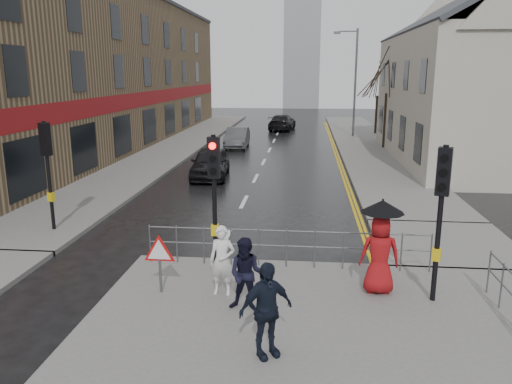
% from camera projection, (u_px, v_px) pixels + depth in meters
% --- Properties ---
extents(ground, '(120.00, 120.00, 0.00)m').
position_uv_depth(ground, '(207.00, 278.00, 12.37)').
color(ground, black).
rests_on(ground, ground).
extents(near_pavement, '(10.00, 9.00, 0.14)m').
position_uv_depth(near_pavement, '(337.00, 361.00, 8.67)').
color(near_pavement, '#605E5B').
rests_on(near_pavement, ground).
extents(left_pavement, '(4.00, 44.00, 0.14)m').
position_uv_depth(left_pavement, '(180.00, 143.00, 35.24)').
color(left_pavement, '#605E5B').
rests_on(left_pavement, ground).
extents(right_pavement, '(4.00, 40.00, 0.14)m').
position_uv_depth(right_pavement, '(364.00, 142.00, 35.90)').
color(right_pavement, '#605E5B').
rests_on(right_pavement, ground).
extents(pavement_bridge_right, '(4.00, 4.20, 0.14)m').
position_uv_depth(pavement_bridge_right, '(445.00, 244.00, 14.62)').
color(pavement_bridge_right, '#605E5B').
rests_on(pavement_bridge_right, ground).
extents(building_left_terrace, '(8.00, 42.00, 10.00)m').
position_uv_depth(building_left_terrace, '(94.00, 72.00, 33.65)').
color(building_left_terrace, olive).
rests_on(building_left_terrace, ground).
extents(building_right_cream, '(9.00, 16.40, 10.10)m').
position_uv_depth(building_right_cream, '(483.00, 76.00, 27.49)').
color(building_right_cream, '#B3AB9C').
rests_on(building_right_cream, ground).
extents(church_tower, '(5.00, 5.00, 18.00)m').
position_uv_depth(church_tower, '(302.00, 43.00, 70.09)').
color(church_tower, '#919499').
rests_on(church_tower, ground).
extents(traffic_signal_near_left, '(0.28, 0.27, 3.40)m').
position_uv_depth(traffic_signal_near_left, '(214.00, 180.00, 11.96)').
color(traffic_signal_near_left, black).
rests_on(traffic_signal_near_left, near_pavement).
extents(traffic_signal_near_right, '(0.34, 0.33, 3.40)m').
position_uv_depth(traffic_signal_near_right, '(442.00, 197.00, 10.31)').
color(traffic_signal_near_right, black).
rests_on(traffic_signal_near_right, near_pavement).
extents(traffic_signal_far_left, '(0.34, 0.33, 3.40)m').
position_uv_depth(traffic_signal_far_left, '(47.00, 157.00, 15.24)').
color(traffic_signal_far_left, black).
rests_on(traffic_signal_far_left, left_pavement).
extents(guard_railing_front, '(7.14, 0.04, 1.00)m').
position_uv_depth(guard_railing_front, '(287.00, 240.00, 12.56)').
color(guard_railing_front, '#595B5E').
rests_on(guard_railing_front, near_pavement).
extents(warning_sign, '(0.80, 0.07, 1.35)m').
position_uv_depth(warning_sign, '(159.00, 254.00, 11.04)').
color(warning_sign, '#595B5E').
rests_on(warning_sign, near_pavement).
extents(street_lamp, '(1.83, 0.25, 8.00)m').
position_uv_depth(street_lamp, '(353.00, 76.00, 37.78)').
color(street_lamp, '#595B5E').
rests_on(street_lamp, right_pavement).
extents(tree_near, '(2.40, 2.40, 6.58)m').
position_uv_depth(tree_near, '(389.00, 69.00, 31.71)').
color(tree_near, black).
rests_on(tree_near, right_pavement).
extents(tree_far, '(2.40, 2.40, 5.64)m').
position_uv_depth(tree_far, '(379.00, 79.00, 39.57)').
color(tree_far, black).
rests_on(tree_far, right_pavement).
extents(pedestrian_a, '(0.59, 0.41, 1.57)m').
position_uv_depth(pedestrian_a, '(222.00, 261.00, 10.99)').
color(pedestrian_a, white).
rests_on(pedestrian_a, near_pavement).
extents(pedestrian_b, '(0.81, 0.66, 1.56)m').
position_uv_depth(pedestrian_b, '(246.00, 274.00, 10.25)').
color(pedestrian_b, black).
rests_on(pedestrian_b, near_pavement).
extents(pedestrian_with_umbrella, '(0.96, 0.96, 2.14)m').
position_uv_depth(pedestrian_with_umbrella, '(380.00, 244.00, 11.00)').
color(pedestrian_with_umbrella, maroon).
rests_on(pedestrian_with_umbrella, near_pavement).
extents(pedestrian_d, '(1.08, 0.91, 1.73)m').
position_uv_depth(pedestrian_d, '(266.00, 310.00, 8.54)').
color(pedestrian_d, black).
rests_on(pedestrian_d, near_pavement).
extents(car_parked, '(2.01, 4.31, 1.43)m').
position_uv_depth(car_parked, '(210.00, 163.00, 24.02)').
color(car_parked, black).
rests_on(car_parked, ground).
extents(car_mid, '(1.53, 4.10, 1.34)m').
position_uv_depth(car_mid, '(237.00, 138.00, 33.59)').
color(car_mid, '#414345').
rests_on(car_mid, ground).
extents(car_far, '(2.42, 4.92, 1.38)m').
position_uv_depth(car_far, '(282.00, 122.00, 43.66)').
color(car_far, black).
rests_on(car_far, ground).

